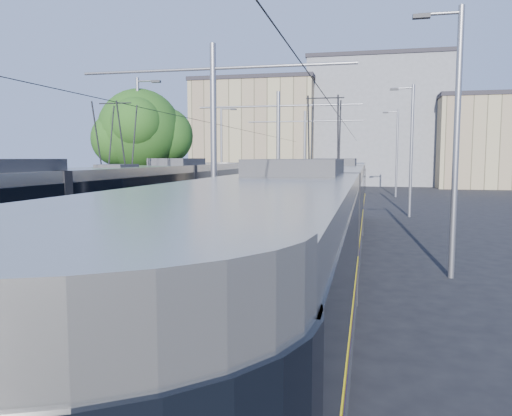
# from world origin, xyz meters

# --- Properties ---
(ground) EXTENTS (160.00, 160.00, 0.00)m
(ground) POSITION_xyz_m (0.00, 0.00, 0.00)
(ground) COLOR black
(ground) RESTS_ON ground
(platform) EXTENTS (4.00, 50.00, 0.30)m
(platform) POSITION_xyz_m (0.00, 17.00, 0.15)
(platform) COLOR gray
(platform) RESTS_ON ground
(tactile_strip_left) EXTENTS (0.70, 50.00, 0.01)m
(tactile_strip_left) POSITION_xyz_m (-1.45, 17.00, 0.30)
(tactile_strip_left) COLOR gray
(tactile_strip_left) RESTS_ON platform
(tactile_strip_right) EXTENTS (0.70, 50.00, 0.01)m
(tactile_strip_right) POSITION_xyz_m (1.45, 17.00, 0.30)
(tactile_strip_right) COLOR gray
(tactile_strip_right) RESTS_ON platform
(rails) EXTENTS (8.71, 70.00, 0.03)m
(rails) POSITION_xyz_m (0.00, 17.00, 0.02)
(rails) COLOR gray
(rails) RESTS_ON ground
(tram_left) EXTENTS (2.43, 28.57, 5.50)m
(tram_left) POSITION_xyz_m (-3.60, 8.19, 1.71)
(tram_left) COLOR black
(tram_left) RESTS_ON ground
(tram_right) EXTENTS (2.43, 30.29, 5.50)m
(tram_right) POSITION_xyz_m (3.60, 8.27, 1.86)
(tram_right) COLOR black
(tram_right) RESTS_ON ground
(catenary) EXTENTS (9.20, 70.00, 7.00)m
(catenary) POSITION_xyz_m (0.00, 14.15, 4.52)
(catenary) COLOR slate
(catenary) RESTS_ON platform
(street_lamps) EXTENTS (15.18, 38.22, 8.00)m
(street_lamps) POSITION_xyz_m (-0.00, 21.00, 4.18)
(street_lamps) COLOR slate
(street_lamps) RESTS_ON ground
(shelter) EXTENTS (0.82, 1.05, 2.03)m
(shelter) POSITION_xyz_m (0.73, 16.21, 1.36)
(shelter) COLOR black
(shelter) RESTS_ON platform
(tree) EXTENTS (5.19, 4.80, 7.54)m
(tree) POSITION_xyz_m (-7.56, 19.10, 5.10)
(tree) COLOR #382314
(tree) RESTS_ON ground
(building_left) EXTENTS (16.32, 12.24, 14.02)m
(building_left) POSITION_xyz_m (-10.00, 60.00, 7.02)
(building_left) COLOR #9B8F69
(building_left) RESTS_ON ground
(building_centre) EXTENTS (18.36, 14.28, 16.83)m
(building_centre) POSITION_xyz_m (6.00, 64.00, 8.42)
(building_centre) COLOR gray
(building_centre) RESTS_ON ground
(building_right) EXTENTS (14.28, 10.20, 11.13)m
(building_right) POSITION_xyz_m (20.00, 58.00, 5.57)
(building_right) COLOR #9B8F69
(building_right) RESTS_ON ground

